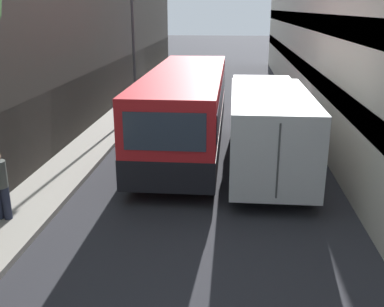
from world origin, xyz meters
TOP-DOWN VIEW (x-y plane):
  - ground_plane at (0.00, 15.00)m, footprint 150.00×150.00m
  - sidewalk_left at (-4.41, 15.00)m, footprint 1.70×60.00m
  - bus at (-0.80, 18.16)m, footprint 2.62×10.65m
  - box_truck at (2.03, 16.46)m, footprint 2.34×8.20m
  - panel_van at (-2.49, 28.88)m, footprint 1.81×4.01m
  - pedestrian at (-4.62, 11.61)m, footprint 0.40×0.38m
  - street_lamp at (-3.81, 23.34)m, footprint 0.36×0.80m

SIDE VIEW (x-z plane):
  - ground_plane at x=0.00m, z-range 0.00..0.00m
  - sidewalk_left at x=-4.41m, z-range 0.00..0.15m
  - panel_van at x=-2.49m, z-range 0.11..1.94m
  - pedestrian at x=-4.62m, z-range 0.21..1.92m
  - box_truck at x=2.03m, z-range 0.16..2.82m
  - bus at x=-0.80m, z-range 0.10..3.02m
  - street_lamp at x=-3.81m, z-range 1.53..9.23m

